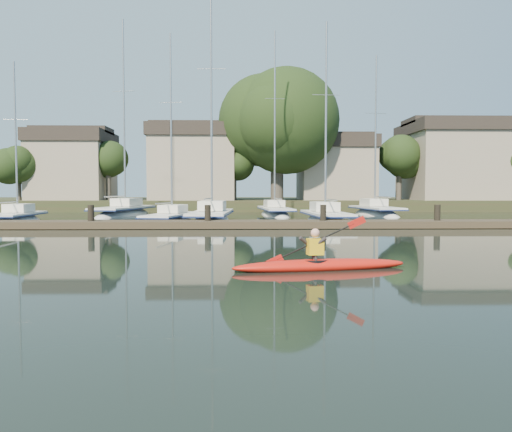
{
  "coord_description": "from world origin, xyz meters",
  "views": [
    {
      "loc": [
        -1.14,
        -11.8,
        1.97
      ],
      "look_at": [
        -0.77,
        2.93,
        1.2
      ],
      "focal_mm": 35.0,
      "sensor_mm": 36.0,
      "label": 1
    }
  ],
  "objects_px": {
    "sailboat_0": "(17,225)",
    "sailboat_2": "(211,225)",
    "kayak": "(320,263)",
    "sailboat_1": "(171,225)",
    "sailboat_6": "(275,217)",
    "dock": "(266,224)",
    "sailboat_3": "(326,226)",
    "sailboat_7": "(376,218)",
    "sailboat_5": "(124,218)"
  },
  "relations": [
    {
      "from": "sailboat_0",
      "to": "sailboat_2",
      "type": "distance_m",
      "value": 11.99
    },
    {
      "from": "kayak",
      "to": "sailboat_2",
      "type": "xyz_separation_m",
      "value": [
        -3.86,
        18.54,
        -0.37
      ]
    },
    {
      "from": "sailboat_1",
      "to": "sailboat_6",
      "type": "height_order",
      "value": "sailboat_6"
    },
    {
      "from": "dock",
      "to": "sailboat_0",
      "type": "relative_size",
      "value": 3.09
    },
    {
      "from": "sailboat_0",
      "to": "sailboat_3",
      "type": "xyz_separation_m",
      "value": [
        18.97,
        -0.9,
        -0.02
      ]
    },
    {
      "from": "sailboat_0",
      "to": "sailboat_7",
      "type": "bearing_deg",
      "value": 15.1
    },
    {
      "from": "sailboat_0",
      "to": "sailboat_6",
      "type": "relative_size",
      "value": 0.7
    },
    {
      "from": "kayak",
      "to": "sailboat_5",
      "type": "xyz_separation_m",
      "value": [
        -11.15,
        26.64,
        -0.38
      ]
    },
    {
      "from": "kayak",
      "to": "sailboat_5",
      "type": "height_order",
      "value": "sailboat_5"
    },
    {
      "from": "dock",
      "to": "sailboat_7",
      "type": "relative_size",
      "value": 2.46
    },
    {
      "from": "sailboat_3",
      "to": "sailboat_6",
      "type": "height_order",
      "value": "sailboat_6"
    },
    {
      "from": "sailboat_5",
      "to": "sailboat_6",
      "type": "distance_m",
      "value": 11.74
    },
    {
      "from": "dock",
      "to": "sailboat_1",
      "type": "bearing_deg",
      "value": 142.27
    },
    {
      "from": "dock",
      "to": "sailboat_1",
      "type": "height_order",
      "value": "sailboat_1"
    },
    {
      "from": "sailboat_0",
      "to": "sailboat_7",
      "type": "height_order",
      "value": "sailboat_7"
    },
    {
      "from": "sailboat_2",
      "to": "sailboat_6",
      "type": "relative_size",
      "value": 1.04
    },
    {
      "from": "sailboat_5",
      "to": "sailboat_6",
      "type": "relative_size",
      "value": 1.06
    },
    {
      "from": "sailboat_2",
      "to": "sailboat_7",
      "type": "height_order",
      "value": "sailboat_2"
    },
    {
      "from": "sailboat_6",
      "to": "sailboat_7",
      "type": "distance_m",
      "value": 7.91
    },
    {
      "from": "kayak",
      "to": "dock",
      "type": "distance_m",
      "value": 13.64
    },
    {
      "from": "dock",
      "to": "sailboat_2",
      "type": "distance_m",
      "value": 5.84
    },
    {
      "from": "sailboat_3",
      "to": "sailboat_7",
      "type": "height_order",
      "value": "sailboat_7"
    },
    {
      "from": "kayak",
      "to": "dock",
      "type": "relative_size",
      "value": 0.13
    },
    {
      "from": "kayak",
      "to": "sailboat_7",
      "type": "xyz_separation_m",
      "value": [
        8.5,
        26.67,
        -0.38
      ]
    },
    {
      "from": "sailboat_7",
      "to": "sailboat_5",
      "type": "bearing_deg",
      "value": 174.33
    },
    {
      "from": "dock",
      "to": "sailboat_5",
      "type": "distance_m",
      "value": 16.68
    },
    {
      "from": "kayak",
      "to": "sailboat_3",
      "type": "height_order",
      "value": "sailboat_3"
    },
    {
      "from": "sailboat_6",
      "to": "sailboat_7",
      "type": "bearing_deg",
      "value": -5.53
    },
    {
      "from": "sailboat_5",
      "to": "sailboat_6",
      "type": "bearing_deg",
      "value": 10.32
    },
    {
      "from": "sailboat_1",
      "to": "sailboat_6",
      "type": "xyz_separation_m",
      "value": [
        6.85,
        8.95,
        -0.01
      ]
    },
    {
      "from": "sailboat_0",
      "to": "sailboat_2",
      "type": "relative_size",
      "value": 0.68
    },
    {
      "from": "dock",
      "to": "sailboat_5",
      "type": "bearing_deg",
      "value": 128.65
    },
    {
      "from": "sailboat_0",
      "to": "sailboat_2",
      "type": "bearing_deg",
      "value": -3.94
    },
    {
      "from": "kayak",
      "to": "sailboat_6",
      "type": "distance_m",
      "value": 26.86
    },
    {
      "from": "kayak",
      "to": "sailboat_7",
      "type": "bearing_deg",
      "value": 62.02
    },
    {
      "from": "sailboat_2",
      "to": "sailboat_6",
      "type": "xyz_separation_m",
      "value": [
        4.45,
        8.31,
        0.02
      ]
    },
    {
      "from": "sailboat_5",
      "to": "sailboat_7",
      "type": "relative_size",
      "value": 1.19
    },
    {
      "from": "sailboat_1",
      "to": "sailboat_2",
      "type": "distance_m",
      "value": 2.48
    },
    {
      "from": "sailboat_1",
      "to": "sailboat_2",
      "type": "height_order",
      "value": "sailboat_2"
    },
    {
      "from": "dock",
      "to": "sailboat_6",
      "type": "height_order",
      "value": "sailboat_6"
    },
    {
      "from": "dock",
      "to": "sailboat_3",
      "type": "xyz_separation_m",
      "value": [
        3.85,
        4.23,
        -0.4
      ]
    },
    {
      "from": "sailboat_1",
      "to": "sailboat_5",
      "type": "bearing_deg",
      "value": 129.09
    },
    {
      "from": "sailboat_1",
      "to": "sailboat_6",
      "type": "relative_size",
      "value": 0.8
    },
    {
      "from": "sailboat_3",
      "to": "sailboat_6",
      "type": "bearing_deg",
      "value": 103.45
    },
    {
      "from": "dock",
      "to": "sailboat_0",
      "type": "xyz_separation_m",
      "value": [
        -15.11,
        5.13,
        -0.38
      ]
    },
    {
      "from": "sailboat_0",
      "to": "sailboat_3",
      "type": "relative_size",
      "value": 0.82
    },
    {
      "from": "sailboat_1",
      "to": "sailboat_7",
      "type": "height_order",
      "value": "sailboat_7"
    },
    {
      "from": "sailboat_2",
      "to": "sailboat_3",
      "type": "relative_size",
      "value": 1.21
    },
    {
      "from": "kayak",
      "to": "sailboat_3",
      "type": "distance_m",
      "value": 18.13
    },
    {
      "from": "sailboat_0",
      "to": "sailboat_6",
      "type": "bearing_deg",
      "value": 23.31
    }
  ]
}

